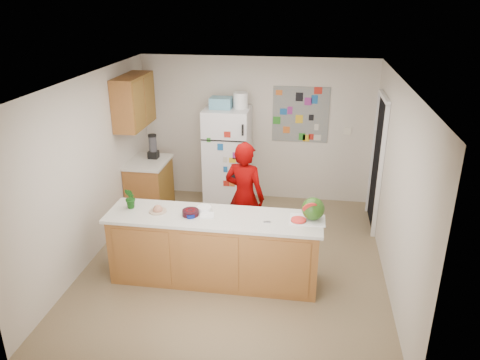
# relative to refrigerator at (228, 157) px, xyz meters

# --- Properties ---
(floor) EXTENTS (4.00, 4.50, 0.02)m
(floor) POSITION_rel_refrigerator_xyz_m (0.45, -1.88, -0.86)
(floor) COLOR brown
(floor) RESTS_ON ground
(wall_back) EXTENTS (4.00, 0.02, 2.50)m
(wall_back) POSITION_rel_refrigerator_xyz_m (0.45, 0.38, 0.40)
(wall_back) COLOR beige
(wall_back) RESTS_ON ground
(wall_left) EXTENTS (0.02, 4.50, 2.50)m
(wall_left) POSITION_rel_refrigerator_xyz_m (-1.56, -1.88, 0.40)
(wall_left) COLOR beige
(wall_left) RESTS_ON ground
(wall_right) EXTENTS (0.02, 4.50, 2.50)m
(wall_right) POSITION_rel_refrigerator_xyz_m (2.46, -1.88, 0.40)
(wall_right) COLOR beige
(wall_right) RESTS_ON ground
(ceiling) EXTENTS (4.00, 4.50, 0.02)m
(ceiling) POSITION_rel_refrigerator_xyz_m (0.45, -1.88, 1.66)
(ceiling) COLOR white
(ceiling) RESTS_ON wall_back
(doorway) EXTENTS (0.03, 0.85, 2.04)m
(doorway) POSITION_rel_refrigerator_xyz_m (2.44, -0.43, 0.17)
(doorway) COLOR black
(doorway) RESTS_ON ground
(peninsula_base) EXTENTS (2.60, 0.62, 0.88)m
(peninsula_base) POSITION_rel_refrigerator_xyz_m (0.25, -2.38, -0.41)
(peninsula_base) COLOR brown
(peninsula_base) RESTS_ON floor
(peninsula_top) EXTENTS (2.68, 0.70, 0.04)m
(peninsula_top) POSITION_rel_refrigerator_xyz_m (0.25, -2.38, 0.05)
(peninsula_top) COLOR silver
(peninsula_top) RESTS_ON peninsula_base
(side_counter_base) EXTENTS (0.60, 0.80, 0.86)m
(side_counter_base) POSITION_rel_refrigerator_xyz_m (-1.24, -0.53, -0.42)
(side_counter_base) COLOR brown
(side_counter_base) RESTS_ON floor
(side_counter_top) EXTENTS (0.64, 0.84, 0.04)m
(side_counter_top) POSITION_rel_refrigerator_xyz_m (-1.24, -0.53, 0.03)
(side_counter_top) COLOR silver
(side_counter_top) RESTS_ON side_counter_base
(upper_cabinets) EXTENTS (0.35, 1.00, 0.80)m
(upper_cabinets) POSITION_rel_refrigerator_xyz_m (-1.37, -0.58, 1.05)
(upper_cabinets) COLOR brown
(upper_cabinets) RESTS_ON wall_left
(refrigerator) EXTENTS (0.75, 0.70, 1.70)m
(refrigerator) POSITION_rel_refrigerator_xyz_m (0.00, 0.00, 0.00)
(refrigerator) COLOR silver
(refrigerator) RESTS_ON floor
(fridge_top_bin) EXTENTS (0.35, 0.28, 0.18)m
(fridge_top_bin) POSITION_rel_refrigerator_xyz_m (-0.10, 0.00, 0.94)
(fridge_top_bin) COLOR #5999B2
(fridge_top_bin) RESTS_ON refrigerator
(photo_collage) EXTENTS (0.95, 0.01, 0.95)m
(photo_collage) POSITION_rel_refrigerator_xyz_m (1.20, 0.36, 0.70)
(photo_collage) COLOR slate
(photo_collage) RESTS_ON wall_back
(person) EXTENTS (0.67, 0.53, 1.62)m
(person) POSITION_rel_refrigerator_xyz_m (0.51, -1.51, -0.04)
(person) COLOR #5E0000
(person) RESTS_ON floor
(blender_appliance) EXTENTS (0.13, 0.13, 0.38)m
(blender_appliance) POSITION_rel_refrigerator_xyz_m (-1.19, -0.37, 0.24)
(blender_appliance) COLOR black
(blender_appliance) RESTS_ON side_counter_top
(cutting_board) EXTENTS (0.43, 0.32, 0.01)m
(cutting_board) POSITION_rel_refrigerator_xyz_m (1.40, -2.33, 0.08)
(cutting_board) COLOR silver
(cutting_board) RESTS_ON peninsula_top
(watermelon) EXTENTS (0.28, 0.28, 0.28)m
(watermelon) POSITION_rel_refrigerator_xyz_m (1.46, -2.31, 0.22)
(watermelon) COLOR #225A1A
(watermelon) RESTS_ON cutting_board
(watermelon_slice) EXTENTS (0.18, 0.18, 0.02)m
(watermelon_slice) POSITION_rel_refrigerator_xyz_m (1.29, -2.38, 0.09)
(watermelon_slice) COLOR red
(watermelon_slice) RESTS_ON cutting_board
(cherry_bowl) EXTENTS (0.24, 0.24, 0.07)m
(cherry_bowl) POSITION_rel_refrigerator_xyz_m (-0.03, -2.40, 0.11)
(cherry_bowl) COLOR black
(cherry_bowl) RESTS_ON peninsula_top
(white_bowl) EXTENTS (0.22, 0.22, 0.06)m
(white_bowl) POSITION_rel_refrigerator_xyz_m (0.11, -2.26, 0.10)
(white_bowl) COLOR silver
(white_bowl) RESTS_ON peninsula_top
(cobalt_bowl) EXTENTS (0.16, 0.16, 0.05)m
(cobalt_bowl) POSITION_rel_refrigerator_xyz_m (-0.02, -2.46, 0.10)
(cobalt_bowl) COLOR #061258
(cobalt_bowl) RESTS_ON peninsula_top
(plate) EXTENTS (0.25, 0.25, 0.02)m
(plate) POSITION_rel_refrigerator_xyz_m (-0.47, -2.37, 0.08)
(plate) COLOR beige
(plate) RESTS_ON peninsula_top
(paper_towel) EXTENTS (0.20, 0.18, 0.02)m
(paper_towel) POSITION_rel_refrigerator_xyz_m (0.17, -2.40, 0.08)
(paper_towel) COLOR silver
(paper_towel) RESTS_ON peninsula_top
(keys) EXTENTS (0.08, 0.04, 0.01)m
(keys) POSITION_rel_refrigerator_xyz_m (0.92, -2.46, 0.08)
(keys) COLOR gray
(keys) RESTS_ON peninsula_top
(potted_plant) EXTENTS (0.20, 0.20, 0.28)m
(potted_plant) POSITION_rel_refrigerator_xyz_m (-0.83, -2.33, 0.21)
(potted_plant) COLOR #0B3E0C
(potted_plant) RESTS_ON peninsula_top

